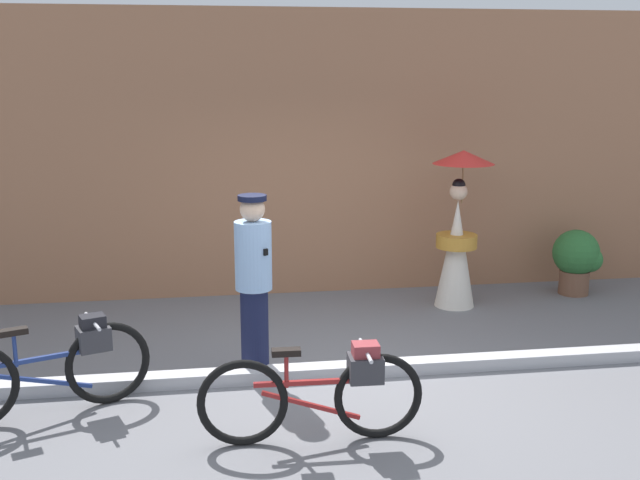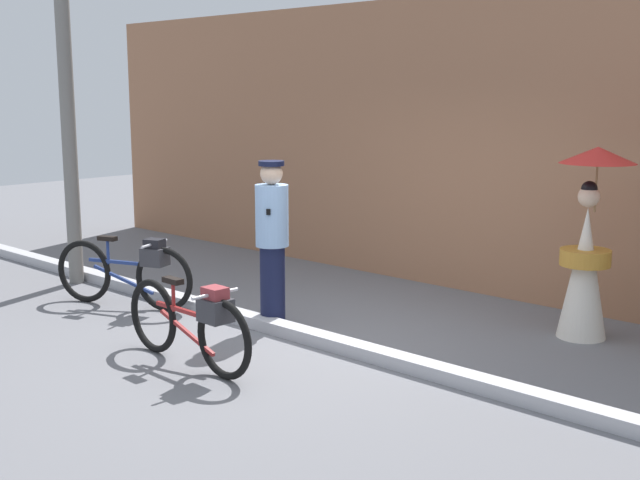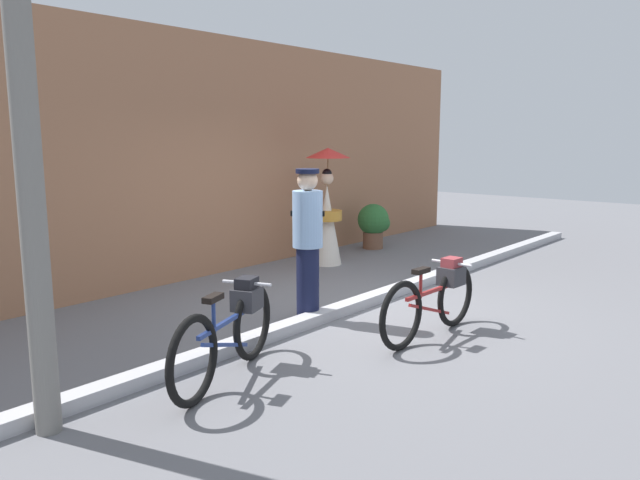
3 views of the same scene
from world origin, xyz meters
name	(u,v)px [view 3 (image 3 of 3)]	position (x,y,z in m)	size (l,w,h in m)	color
ground_plane	(354,310)	(0.00, 0.00, 0.00)	(30.00, 30.00, 0.00)	slate
building_wall	(191,157)	(0.00, 3.00, 1.77)	(14.00, 0.40, 3.55)	#9E6B4C
sidewalk_curb	(354,305)	(0.00, 0.00, 0.06)	(14.00, 0.20, 0.12)	#B2B2B7
bicycle_near_officer	(229,330)	(-2.38, -0.44, 0.42)	(1.71, 0.74, 0.81)	black
bicycle_far_side	(434,298)	(-0.24, -1.23, 0.41)	(1.74, 0.48, 0.78)	black
person_officer	(308,240)	(-0.66, 0.16, 0.92)	(0.34, 0.34, 1.72)	#141938
person_with_parasol	(327,209)	(1.89, 1.97, 0.92)	(0.73, 0.73, 1.89)	silver
potted_plant_by_door	(374,223)	(3.57, 2.20, 0.47)	(0.60, 0.59, 0.84)	brown
utility_pole	(22,85)	(-3.89, -0.21, 2.40)	(0.18, 0.18, 4.80)	slate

